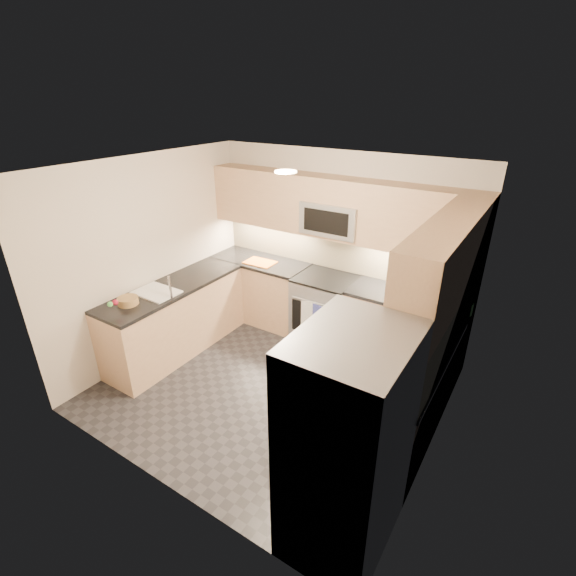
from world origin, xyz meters
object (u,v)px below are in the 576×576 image
Objects in this scene: gas_range at (325,310)px; microwave at (333,218)px; cutting_board at (260,262)px; utensil_bowl at (461,307)px; refrigerator at (347,446)px; fruit_basket at (128,301)px.

microwave reaches higher than gas_range.
utensil_bowl is at bearing 0.08° from cutting_board.
gas_range is at bearing 120.88° from refrigerator.
microwave is 0.42× the size of refrigerator.
utensil_bowl is (1.69, -0.06, 0.55)m from gas_range.
utensil_bowl reaches higher than cutting_board.
refrigerator is 7.38× the size of utensil_bowl.
cutting_board reaches higher than gas_range.
refrigerator is at bearing -95.81° from utensil_bowl.
microwave is (0.00, 0.12, 1.24)m from gas_range.
fruit_basket is at bearing -127.31° from microwave.
microwave is at bearing 90.00° from gas_range.
gas_range is 1.25m from microwave.
gas_range is 2.86m from refrigerator.
refrigerator is at bearing -60.38° from microwave.
refrigerator is at bearing -10.04° from fruit_basket.
gas_range is 1.20× the size of microwave.
microwave is 2.64m from fruit_basket.
gas_range is at bearing 177.92° from utensil_bowl.
cutting_board is at bearing 74.19° from fruit_basket.
gas_range is 2.50m from fruit_basket.
refrigerator is 3.04m from fruit_basket.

